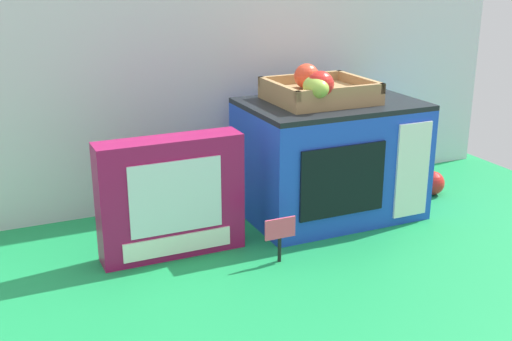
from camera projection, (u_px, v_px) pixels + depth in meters
ground_plane at (279, 231)px, 1.55m from camera, size 1.70×1.70×0.00m
display_back_panel at (232, 49)px, 1.67m from camera, size 1.61×0.03×0.79m
toy_microwave at (330, 158)px, 1.61m from camera, size 0.42×0.29×0.29m
food_groups_crate at (318, 91)px, 1.55m from camera, size 0.23×0.22×0.09m
cookie_set_box at (171, 197)px, 1.39m from camera, size 0.31×0.08×0.26m
price_sign at (280, 233)px, 1.37m from camera, size 0.07×0.01×0.10m
loose_toy_apple at (432, 183)px, 1.77m from camera, size 0.07×0.07×0.07m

